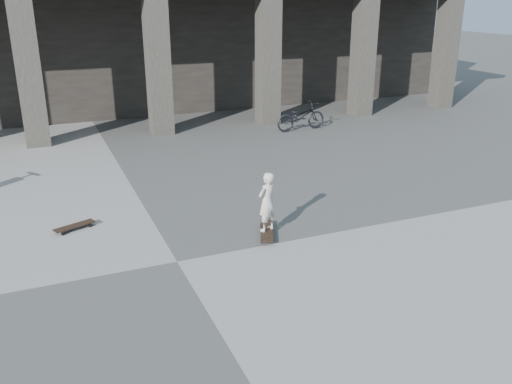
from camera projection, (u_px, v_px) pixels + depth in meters
name	position (u px, v px, depth m)	size (l,w,h in m)	color
ground	(177.00, 262.00, 8.74)	(90.00, 90.00, 0.00)	#454543
colonnade	(74.00, 24.00, 19.61)	(28.00, 8.82, 6.00)	black
longboard	(267.00, 231.00, 9.68)	(0.57, 0.96, 0.09)	black
skateboard_spare	(74.00, 226.00, 9.89)	(0.77, 0.45, 0.09)	black
child	(267.00, 202.00, 9.49)	(0.39, 0.26, 1.08)	#B9B6A7
bicycle	(301.00, 116.00, 16.96)	(0.58, 1.67, 0.88)	black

